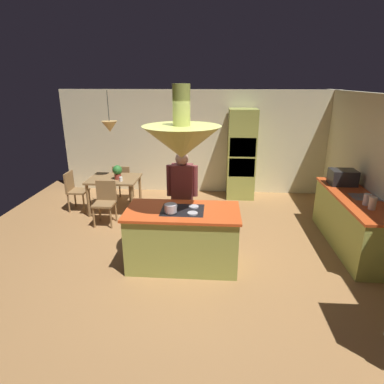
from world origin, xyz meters
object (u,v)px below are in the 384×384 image
canister_sugar (367,200)px  cooking_pot_on_cooktop (171,208)px  oven_tower (241,154)px  cup_on_table (121,179)px  chair_by_back_wall (123,180)px  chair_facing_island (105,200)px  canister_flour (373,203)px  dining_table (114,183)px  kitchen_island (183,237)px  person_at_island (182,193)px  potted_plant_on_table (117,171)px  microwave_on_counter (343,177)px  chair_at_corner (74,188)px

canister_sugar → cooking_pot_on_cooktop: canister_sugar is taller
oven_tower → cup_on_table: size_ratio=23.77×
chair_by_back_wall → cup_on_table: size_ratio=9.67×
chair_facing_island → canister_flour: (4.54, -1.21, 0.51)m
dining_table → chair_facing_island: 0.67m
cup_on_table → cooking_pot_on_cooktop: cooking_pot_on_cooktop is taller
kitchen_island → person_at_island: size_ratio=1.04×
kitchen_island → canister_flour: canister_flour is taller
dining_table → canister_flour: bearing=-22.3°
chair_facing_island → potted_plant_on_table: bearing=79.2°
chair_by_back_wall → cooking_pot_on_cooktop: (1.54, -2.88, 0.49)m
kitchen_island → person_at_island: 0.87m
potted_plant_on_table → person_at_island: bearing=-40.9°
canister_flour → chair_facing_island: bearing=165.1°
person_at_island → chair_by_back_wall: (-1.62, 2.03, -0.44)m
chair_facing_island → cooking_pot_on_cooktop: bearing=-45.7°
chair_by_back_wall → microwave_on_counter: (4.54, -1.28, 0.55)m
chair_at_corner → microwave_on_counter: 5.51m
dining_table → chair_at_corner: 0.92m
person_at_island → canister_sugar: (2.92, -0.30, 0.06)m
canister_flour → cup_on_table: bearing=159.2°
kitchen_island → chair_by_back_wall: kitchen_island is taller
chair_facing_island → potted_plant_on_table: (0.11, 0.58, 0.42)m
potted_plant_on_table → dining_table: bearing=147.9°
microwave_on_counter → chair_by_back_wall: bearing=164.3°
potted_plant_on_table → canister_sugar: (4.43, -1.61, 0.08)m
person_at_island → cup_on_table: (-1.41, 1.16, -0.14)m
chair_by_back_wall → canister_sugar: 5.13m
canister_flour → chair_at_corner: bearing=161.1°
chair_by_back_wall → cup_on_table: bearing=104.1°
dining_table → canister_sugar: size_ratio=5.93×
chair_facing_island → chair_by_back_wall: (0.00, 1.31, 0.00)m
dining_table → potted_plant_on_table: 0.30m
microwave_on_counter → canister_sugar: bearing=-90.0°
oven_tower → cooking_pot_on_cooktop: 3.60m
cup_on_table → microwave_on_counter: bearing=-5.4°
chair_facing_island → microwave_on_counter: bearing=0.3°
kitchen_island → microwave_on_counter: bearing=27.4°
cup_on_table → chair_by_back_wall: bearing=104.1°
canister_flour → cooking_pot_on_cooktop: canister_flour is taller
person_at_island → canister_sugar: bearing=-5.9°
oven_tower → person_at_island: size_ratio=1.30×
cup_on_table → cooking_pot_on_cooktop: 2.42m
canister_sugar → potted_plant_on_table: bearing=160.0°
dining_table → canister_flour: canister_flour is taller
kitchen_island → canister_flour: (2.84, 0.24, 0.55)m
chair_at_corner → dining_table: bearing=-90.0°
oven_tower → cooking_pot_on_cooktop: bearing=-110.5°
potted_plant_on_table → kitchen_island: bearing=-52.0°
microwave_on_counter → chair_at_corner: bearing=173.4°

